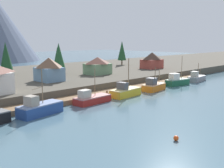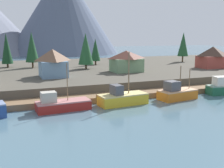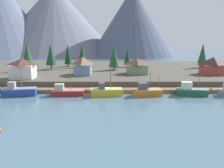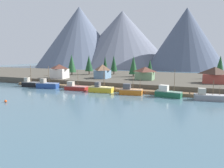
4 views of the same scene
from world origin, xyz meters
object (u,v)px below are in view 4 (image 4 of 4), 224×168
object	(u,v)px
house_blue	(103,71)
channel_buoy	(6,101)
fishing_boat_black	(30,84)
fishing_boat_red	(76,87)
conifer_mid_left	(220,65)
fishing_boat_blue	(47,85)
fishing_boat_yellow	(101,89)
house_white	(59,71)
house_green	(145,73)
conifer_centre	(114,63)
fishing_boat_grey	(209,97)
fishing_boat_orange	(130,91)
conifer_near_right	(150,66)
conifer_mid_right	(89,63)
house_red	(215,75)
conifer_near_left	(105,64)
conifer_back_left	(72,63)
fishing_boat_green	(167,93)
conifer_back_right	(133,65)

from	to	relation	value
house_blue	channel_buoy	distance (m)	43.90
fishing_boat_black	fishing_boat_red	world-z (taller)	fishing_boat_black
fishing_boat_red	conifer_mid_left	size ratio (longest dim) A/B	0.84
fishing_boat_black	fishing_boat_blue	world-z (taller)	fishing_boat_black
fishing_boat_yellow	channel_buoy	world-z (taller)	fishing_boat_yellow
fishing_boat_black	house_white	size ratio (longest dim) A/B	1.20
conifer_mid_left	house_green	bearing A→B (deg)	-150.15
conifer_mid_left	conifer_centre	xyz separation A→B (m)	(-49.47, 0.86, -0.17)
fishing_boat_grey	fishing_boat_orange	bearing A→B (deg)	172.95
conifer_near_right	channel_buoy	size ratio (longest dim) A/B	11.34
fishing_boat_red	conifer_mid_left	distance (m)	61.68
conifer_near_right	house_white	bearing A→B (deg)	-140.84
fishing_boat_red	house_blue	size ratio (longest dim) A/B	1.22
house_green	conifer_mid_right	distance (m)	34.19
house_white	fishing_boat_orange	bearing A→B (deg)	-18.03
fishing_boat_black	house_blue	xyz separation A→B (m)	(23.22, 18.60, 4.36)
house_blue	house_red	xyz separation A→B (m)	(43.95, 0.45, -0.06)
conifer_near_left	conifer_near_right	distance (m)	25.45
conifer_back_left	fishing_boat_yellow	bearing A→B (deg)	-42.45
fishing_boat_green	house_red	size ratio (longest dim) A/B	1.03
fishing_boat_blue	conifer_back_right	world-z (taller)	conifer_back_right
fishing_boat_black	house_red	distance (m)	69.95
conifer_near_left	conifer_back_right	distance (m)	22.69
fishing_boat_grey	fishing_boat_yellow	bearing A→B (deg)	172.58
fishing_boat_yellow	house_red	size ratio (longest dim) A/B	1.08
conifer_back_right	conifer_mid_right	bearing A→B (deg)	175.65
fishing_boat_orange	conifer_mid_right	bearing A→B (deg)	127.69
house_blue	conifer_near_left	distance (m)	24.27
fishing_boat_orange	fishing_boat_black	bearing A→B (deg)	171.40
conifer_back_right	channel_buoy	bearing A→B (deg)	-109.28
fishing_boat_black	fishing_boat_yellow	bearing A→B (deg)	-6.03
house_blue	conifer_near_right	distance (m)	26.04
channel_buoy	house_white	bearing A→B (deg)	104.47
fishing_boat_blue	house_white	size ratio (longest dim) A/B	1.19
house_white	conifer_back_left	xyz separation A→B (m)	(-3.81, 15.33, 2.74)
fishing_boat_blue	fishing_boat_yellow	bearing A→B (deg)	-8.94
conifer_mid_left	conifer_mid_right	distance (m)	61.04
fishing_boat_grey	conifer_near_right	distance (m)	47.04
house_blue	fishing_boat_green	bearing A→B (deg)	-31.64
fishing_boat_black	house_green	bearing A→B (deg)	20.61
house_red	conifer_mid_right	world-z (taller)	conifer_mid_right
fishing_boat_green	channel_buoy	xyz separation A→B (m)	(-38.63, -24.08, -0.91)
conifer_near_right	channel_buoy	bearing A→B (deg)	-111.26
fishing_boat_red	conifer_back_right	distance (m)	32.94
fishing_boat_blue	conifer_centre	bearing A→B (deg)	63.32
fishing_boat_orange	conifer_mid_left	xyz separation A→B (m)	(28.08, 37.26, 7.23)
conifer_mid_right	conifer_centre	size ratio (longest dim) A/B	1.00
house_red	fishing_boat_green	bearing A→B (deg)	-125.29
house_red	fishing_boat_yellow	bearing A→B (deg)	-151.61
fishing_boat_red	fishing_boat_green	world-z (taller)	fishing_boat_green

